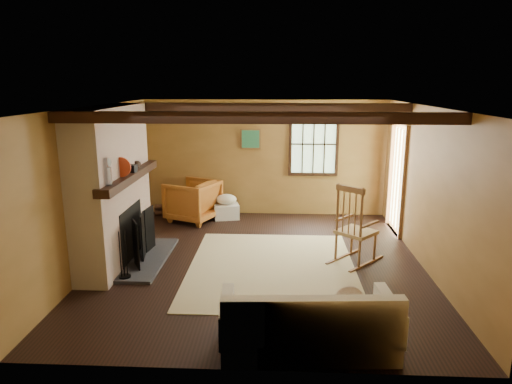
# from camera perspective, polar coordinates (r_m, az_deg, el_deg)

# --- Properties ---
(ground) EXTENTS (5.50, 5.50, 0.00)m
(ground) POSITION_cam_1_polar(r_m,az_deg,el_deg) (7.21, 0.42, -8.78)
(ground) COLOR black
(ground) RESTS_ON ground
(room_envelope) EXTENTS (5.02, 5.52, 2.44)m
(room_envelope) POSITION_cam_1_polar(r_m,az_deg,el_deg) (7.01, 2.34, 4.46)
(room_envelope) COLOR olive
(room_envelope) RESTS_ON ground
(fireplace) EXTENTS (1.02, 2.30, 2.40)m
(fireplace) POSITION_cam_1_polar(r_m,az_deg,el_deg) (7.31, -17.29, -0.03)
(fireplace) COLOR brown
(fireplace) RESTS_ON ground
(rug) EXTENTS (2.50, 3.00, 0.01)m
(rug) POSITION_cam_1_polar(r_m,az_deg,el_deg) (7.02, 2.00, -9.40)
(rug) COLOR tan
(rug) RESTS_ON ground
(rocking_chair) EXTENTS (0.96, 0.98, 1.26)m
(rocking_chair) POSITION_cam_1_polar(r_m,az_deg,el_deg) (7.21, 12.22, -4.63)
(rocking_chair) COLOR #AD8054
(rocking_chair) RESTS_ON ground
(sofa) EXTENTS (1.87, 0.92, 0.74)m
(sofa) POSITION_cam_1_polar(r_m,az_deg,el_deg) (4.98, 6.66, -16.42)
(sofa) COLOR white
(sofa) RESTS_ON ground
(firewood_pile) EXTENTS (0.67, 0.12, 0.25)m
(firewood_pile) POSITION_cam_1_polar(r_m,az_deg,el_deg) (9.75, -10.55, -2.25)
(firewood_pile) COLOR brown
(firewood_pile) RESTS_ON ground
(laundry_basket) EXTENTS (0.57, 0.48, 0.30)m
(laundry_basket) POSITION_cam_1_polar(r_m,az_deg,el_deg) (9.43, -3.73, -2.43)
(laundry_basket) COLOR white
(laundry_basket) RESTS_ON ground
(basket_pillow) EXTENTS (0.53, 0.48, 0.21)m
(basket_pillow) POSITION_cam_1_polar(r_m,az_deg,el_deg) (9.36, -3.75, -0.91)
(basket_pillow) COLOR white
(basket_pillow) RESTS_ON laundry_basket
(armchair) EXTENTS (1.19, 1.18, 0.83)m
(armchair) POSITION_cam_1_polar(r_m,az_deg,el_deg) (9.29, -7.90, -1.08)
(armchair) COLOR #BF6026
(armchair) RESTS_ON ground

